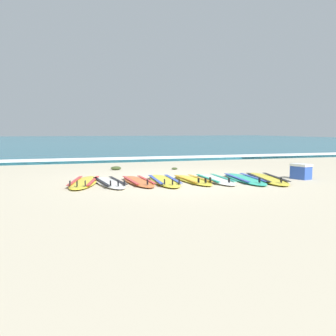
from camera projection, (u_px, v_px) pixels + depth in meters
name	position (u px, v px, depth m)	size (l,w,h in m)	color
ground_plane	(178.00, 180.00, 9.29)	(80.00, 80.00, 0.00)	#C1B599
sea	(75.00, 141.00, 42.90)	(80.00, 60.00, 0.10)	#23667A
wave_foam_strip	(127.00, 160.00, 15.08)	(80.00, 1.34, 0.11)	white
surfboard_0	(84.00, 182.00, 8.66)	(1.11, 2.33, 0.18)	yellow
surfboard_1	(109.00, 182.00, 8.63)	(0.67, 2.15, 0.18)	silver
surfboard_2	(138.00, 181.00, 8.82)	(0.55, 2.08, 0.18)	orange
surfboard_3	(164.00, 181.00, 8.94)	(0.80, 2.36, 0.18)	yellow
surfboard_4	(192.00, 180.00, 9.06)	(0.51, 2.02, 0.18)	yellow
surfboard_5	(215.00, 179.00, 9.18)	(0.68, 2.21, 0.18)	white
surfboard_6	(244.00, 179.00, 9.27)	(0.92, 2.40, 0.18)	#2DB793
surfboard_7	(266.00, 179.00, 9.32)	(1.19, 2.57, 0.18)	yellow
cooler_box	(301.00, 171.00, 9.49)	(0.43, 0.53, 0.38)	#2D51B2
seaweed_clump_near_shoreline	(116.00, 168.00, 11.67)	(0.32, 0.25, 0.11)	#384723
seaweed_clump_mid_sand	(175.00, 169.00, 11.79)	(0.19, 0.15, 0.06)	#384723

